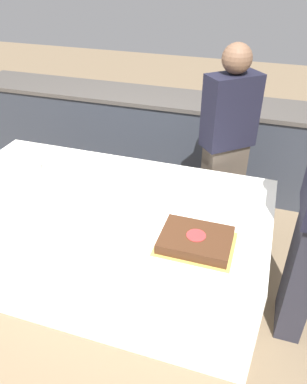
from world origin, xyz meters
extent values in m
plane|color=#7A664C|center=(0.00, 0.00, 0.00)|extent=(14.00, 14.00, 0.00)
cube|color=#333842|center=(0.00, 1.63, 0.44)|extent=(4.40, 0.55, 0.88)
cube|color=#4C4742|center=(0.00, 1.63, 0.90)|extent=(4.40, 0.58, 0.04)
cube|color=white|center=(0.00, 0.00, 0.39)|extent=(2.19, 1.12, 0.78)
cube|color=gold|center=(0.69, -0.29, 0.78)|extent=(0.43, 0.34, 0.00)
cube|color=#472816|center=(0.69, -0.29, 0.81)|extent=(0.39, 0.30, 0.06)
cylinder|color=red|center=(0.69, -0.29, 0.85)|extent=(0.11, 0.11, 0.00)
cylinder|color=white|center=(-0.69, 0.11, 0.81)|extent=(0.23, 0.23, 0.06)
cylinder|color=white|center=(0.78, 0.03, 0.78)|extent=(0.19, 0.19, 0.00)
cylinder|color=white|center=(0.52, 0.06, 0.78)|extent=(0.19, 0.19, 0.00)
cube|color=#4C4238|center=(0.69, 0.78, 0.45)|extent=(0.35, 0.34, 0.90)
cube|color=black|center=(0.69, 0.78, 1.17)|extent=(0.42, 0.41, 0.54)
sphere|color=brown|center=(0.69, 0.78, 1.55)|extent=(0.21, 0.21, 0.21)
cube|color=#282833|center=(1.32, 0.00, 0.46)|extent=(0.16, 0.33, 0.93)
camera|label=1|loc=(0.95, -1.88, 2.19)|focal=35.00mm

